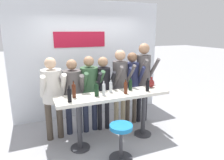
# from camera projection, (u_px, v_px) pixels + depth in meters

# --- Properties ---
(ground_plane) EXTENTS (40.00, 40.00, 0.00)m
(ground_plane) POSITION_uv_depth(u_px,v_px,m) (113.00, 141.00, 3.97)
(ground_plane) COLOR #9E9EA3
(back_wall) EXTENTS (3.76, 0.12, 2.82)m
(back_wall) POSITION_uv_depth(u_px,v_px,m) (90.00, 60.00, 4.98)
(back_wall) COLOR silver
(back_wall) RESTS_ON ground_plane
(tasting_table) EXTENTS (2.16, 0.52, 0.98)m
(tasting_table) POSITION_uv_depth(u_px,v_px,m) (114.00, 103.00, 3.77)
(tasting_table) COLOR silver
(tasting_table) RESTS_ON ground_plane
(bar_stool) EXTENTS (0.40, 0.40, 0.63)m
(bar_stool) POSITION_uv_depth(u_px,v_px,m) (121.00, 137.00, 3.31)
(bar_stool) COLOR #333338
(bar_stool) RESTS_ON ground_plane
(person_far_left) EXTENTS (0.47, 0.55, 1.65)m
(person_far_left) POSITION_uv_depth(u_px,v_px,m) (52.00, 91.00, 3.81)
(person_far_left) COLOR #473D33
(person_far_left) RESTS_ON ground_plane
(person_left) EXTENTS (0.52, 0.59, 1.58)m
(person_left) POSITION_uv_depth(u_px,v_px,m) (73.00, 90.00, 4.02)
(person_left) COLOR #23283D
(person_left) RESTS_ON ground_plane
(person_center_left) EXTENTS (0.48, 0.56, 1.63)m
(person_center_left) POSITION_uv_depth(u_px,v_px,m) (90.00, 86.00, 4.13)
(person_center_left) COLOR #23283D
(person_center_left) RESTS_ON ground_plane
(person_center) EXTENTS (0.38, 0.49, 1.61)m
(person_center) POSITION_uv_depth(u_px,v_px,m) (103.00, 85.00, 4.20)
(person_center) COLOR black
(person_center) RESTS_ON ground_plane
(person_center_right) EXTENTS (0.42, 0.54, 1.74)m
(person_center_right) POSITION_uv_depth(u_px,v_px,m) (120.00, 80.00, 4.31)
(person_center_right) COLOR gray
(person_center_right) RESTS_ON ground_plane
(person_right) EXTENTS (0.41, 0.53, 1.67)m
(person_right) POSITION_uv_depth(u_px,v_px,m) (132.00, 80.00, 4.48)
(person_right) COLOR #473D33
(person_right) RESTS_ON ground_plane
(person_far_right) EXTENTS (0.39, 0.55, 1.86)m
(person_far_right) POSITION_uv_depth(u_px,v_px,m) (143.00, 73.00, 4.55)
(person_far_right) COLOR black
(person_far_right) RESTS_ON ground_plane
(wine_bottle_0) EXTENTS (0.06, 0.06, 0.27)m
(wine_bottle_0) POSITION_uv_depth(u_px,v_px,m) (111.00, 86.00, 3.79)
(wine_bottle_0) COLOR #B7BCC1
(wine_bottle_0) RESTS_ON tasting_table
(wine_bottle_1) EXTENTS (0.07, 0.07, 0.27)m
(wine_bottle_1) POSITION_uv_depth(u_px,v_px,m) (148.00, 85.00, 3.87)
(wine_bottle_1) COLOR black
(wine_bottle_1) RESTS_ON tasting_table
(wine_bottle_2) EXTENTS (0.07, 0.07, 0.28)m
(wine_bottle_2) POSITION_uv_depth(u_px,v_px,m) (126.00, 87.00, 3.72)
(wine_bottle_2) COLOR #4C1E0F
(wine_bottle_2) RESTS_ON tasting_table
(wine_bottle_3) EXTENTS (0.07, 0.07, 0.29)m
(wine_bottle_3) POSITION_uv_depth(u_px,v_px,m) (69.00, 94.00, 3.28)
(wine_bottle_3) COLOR black
(wine_bottle_3) RESTS_ON tasting_table
(wine_bottle_4) EXTENTS (0.08, 0.08, 0.27)m
(wine_bottle_4) POSITION_uv_depth(u_px,v_px,m) (97.00, 89.00, 3.57)
(wine_bottle_4) COLOR black
(wine_bottle_4) RESTS_ON tasting_table
(wine_bottle_5) EXTENTS (0.07, 0.07, 0.31)m
(wine_bottle_5) POSITION_uv_depth(u_px,v_px,m) (74.00, 90.00, 3.49)
(wine_bottle_5) COLOR #4C1E0F
(wine_bottle_5) RESTS_ON tasting_table
(wine_bottle_6) EXTENTS (0.06, 0.06, 0.29)m
(wine_bottle_6) POSITION_uv_depth(u_px,v_px,m) (104.00, 89.00, 3.60)
(wine_bottle_6) COLOR #B7BCC1
(wine_bottle_6) RESTS_ON tasting_table
(wine_bottle_7) EXTENTS (0.07, 0.07, 0.26)m
(wine_bottle_7) POSITION_uv_depth(u_px,v_px,m) (130.00, 84.00, 3.93)
(wine_bottle_7) COLOR black
(wine_bottle_7) RESTS_ON tasting_table
(decorative_vase) EXTENTS (0.13, 0.13, 0.22)m
(decorative_vase) POSITION_uv_depth(u_px,v_px,m) (151.00, 83.00, 4.13)
(decorative_vase) COLOR maroon
(decorative_vase) RESTS_ON tasting_table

